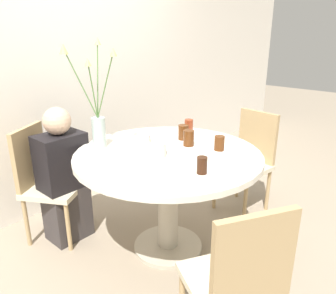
{
  "coord_description": "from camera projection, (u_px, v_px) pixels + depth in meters",
  "views": [
    {
      "loc": [
        -1.57,
        -1.4,
        1.56
      ],
      "look_at": [
        0.0,
        0.0,
        0.82
      ],
      "focal_mm": 35.0,
      "sensor_mm": 36.0,
      "label": 1
    }
  ],
  "objects": [
    {
      "name": "flower_vase",
      "position": [
        96.0,
        115.0,
        2.28
      ],
      "size": [
        0.3,
        0.34,
        0.75
      ],
      "color": "#9EB2AD",
      "rests_on": "dining_table"
    },
    {
      "name": "drink_glass_1",
      "position": [
        202.0,
        165.0,
        1.91
      ],
      "size": [
        0.06,
        0.06,
        0.1
      ],
      "color": "#33190C",
      "rests_on": "dining_table"
    },
    {
      "name": "dining_table",
      "position": [
        168.0,
        172.0,
        2.3
      ],
      "size": [
        1.29,
        1.29,
        0.78
      ],
      "color": "silver",
      "rests_on": "ground_plane"
    },
    {
      "name": "chair_near_front",
      "position": [
        238.0,
        279.0,
        1.48
      ],
      "size": [
        0.54,
        0.54,
        0.9
      ],
      "rotation": [
        0.0,
        0.0,
        2.63
      ],
      "color": "beige",
      "rests_on": "ground_plane"
    },
    {
      "name": "birthday_cake",
      "position": [
        150.0,
        149.0,
        2.18
      ],
      "size": [
        0.21,
        0.21,
        0.14
      ],
      "color": "white",
      "rests_on": "dining_table"
    },
    {
      "name": "wall_back",
      "position": [
        62.0,
        63.0,
        2.85
      ],
      "size": [
        8.0,
        0.05,
        2.6
      ],
      "color": "silver",
      "rests_on": "ground_plane"
    },
    {
      "name": "chair_left_flank",
      "position": [
        249.0,
        156.0,
        2.94
      ],
      "size": [
        0.45,
        0.45,
        0.9
      ],
      "rotation": [
        0.0,
        0.0,
        4.58
      ],
      "color": "beige",
      "rests_on": "ground_plane"
    },
    {
      "name": "drink_glass_0",
      "position": [
        189.0,
        138.0,
        2.37
      ],
      "size": [
        0.08,
        0.08,
        0.12
      ],
      "color": "#51280F",
      "rests_on": "dining_table"
    },
    {
      "name": "drink_glass_2",
      "position": [
        189.0,
        127.0,
        2.6
      ],
      "size": [
        0.07,
        0.07,
        0.13
      ],
      "color": "maroon",
      "rests_on": "dining_table"
    },
    {
      "name": "drink_glass_3",
      "position": [
        183.0,
        132.0,
        2.51
      ],
      "size": [
        0.08,
        0.08,
        0.11
      ],
      "color": "#51280F",
      "rests_on": "dining_table"
    },
    {
      "name": "drink_glass_4",
      "position": [
        219.0,
        143.0,
        2.28
      ],
      "size": [
        0.07,
        0.07,
        0.1
      ],
      "color": "#51280F",
      "rests_on": "dining_table"
    },
    {
      "name": "person_boy",
      "position": [
        64.0,
        180.0,
        2.49
      ],
      "size": [
        0.34,
        0.24,
        1.06
      ],
      "color": "#383333",
      "rests_on": "ground_plane"
    },
    {
      "name": "side_plate",
      "position": [
        210.0,
        138.0,
        2.53
      ],
      "size": [
        0.17,
        0.17,
        0.01
      ],
      "color": "white",
      "rests_on": "dining_table"
    },
    {
      "name": "ground_plane",
      "position": [
        168.0,
        247.0,
        2.51
      ],
      "size": [
        16.0,
        16.0,
        0.0
      ],
      "primitive_type": "plane",
      "color": "gray"
    },
    {
      "name": "chair_right_flank",
      "position": [
        44.0,
        177.0,
        2.51
      ],
      "size": [
        0.55,
        0.55,
        0.9
      ],
      "rotation": [
        0.0,
        0.0,
        0.54
      ],
      "color": "beige",
      "rests_on": "ground_plane"
    }
  ]
}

